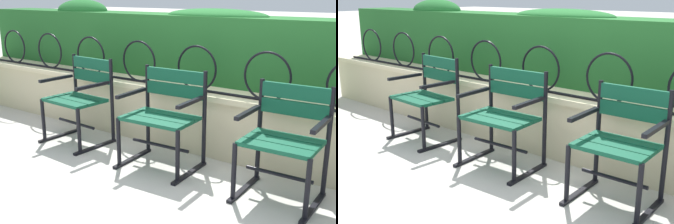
# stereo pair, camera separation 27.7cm
# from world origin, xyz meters

# --- Properties ---
(ground_plane) EXTENTS (60.00, 60.00, 0.00)m
(ground_plane) POSITION_xyz_m (0.00, 0.00, 0.00)
(ground_plane) COLOR #BCB7AD
(stone_wall) EXTENTS (7.22, 0.41, 0.58)m
(stone_wall) POSITION_xyz_m (0.00, 0.78, 0.30)
(stone_wall) COLOR beige
(stone_wall) RESTS_ON ground
(iron_arch_fence) EXTENTS (6.68, 0.02, 0.42)m
(iron_arch_fence) POSITION_xyz_m (-0.13, 0.71, 0.77)
(iron_arch_fence) COLOR black
(iron_arch_fence) RESTS_ON stone_wall
(hedge_row) EXTENTS (7.07, 0.51, 0.79)m
(hedge_row) POSITION_xyz_m (0.03, 1.21, 0.95)
(hedge_row) COLOR #236028
(hedge_row) RESTS_ON stone_wall
(park_chair_left) EXTENTS (0.62, 0.55, 0.84)m
(park_chair_left) POSITION_xyz_m (-1.22, 0.28, 0.46)
(park_chair_left) COLOR #0F4C33
(park_chair_left) RESTS_ON ground
(park_chair_centre) EXTENTS (0.66, 0.55, 0.84)m
(park_chair_centre) POSITION_xyz_m (-0.17, 0.26, 0.46)
(park_chair_centre) COLOR #0F4C33
(park_chair_centre) RESTS_ON ground
(park_chair_right) EXTENTS (0.58, 0.53, 0.83)m
(park_chair_right) POSITION_xyz_m (0.88, 0.28, 0.45)
(park_chair_right) COLOR #0F4C33
(park_chair_right) RESTS_ON ground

